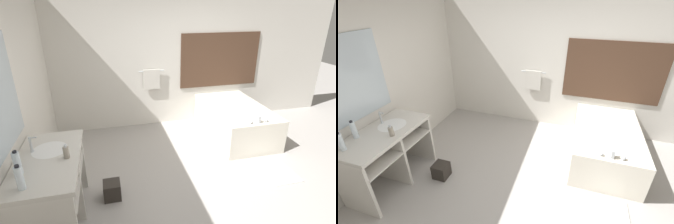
# 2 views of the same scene
# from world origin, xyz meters

# --- Properties ---
(ground_plane) EXTENTS (16.00, 16.00, 0.00)m
(ground_plane) POSITION_xyz_m (0.00, 0.00, 0.00)
(ground_plane) COLOR #A8A39E
(ground_plane) RESTS_ON ground
(wall_back_with_blinds) EXTENTS (7.40, 0.13, 2.70)m
(wall_back_with_blinds) POSITION_xyz_m (0.04, 2.23, 1.35)
(wall_back_with_blinds) COLOR silver
(wall_back_with_blinds) RESTS_ON ground_plane
(wall_left_with_mirror) EXTENTS (0.08, 7.40, 2.70)m
(wall_left_with_mirror) POSITION_xyz_m (-2.23, -0.00, 1.35)
(wall_left_with_mirror) COLOR silver
(wall_left_with_mirror) RESTS_ON ground_plane
(vanity_counter) EXTENTS (0.65, 1.24, 0.88)m
(vanity_counter) POSITION_xyz_m (-1.86, -0.21, 0.63)
(vanity_counter) COLOR silver
(vanity_counter) RESTS_ON ground_plane
(sink_faucet) EXTENTS (0.09, 0.04, 0.18)m
(sink_faucet) POSITION_xyz_m (-2.04, -0.05, 0.97)
(sink_faucet) COLOR silver
(sink_faucet) RESTS_ON vanity_counter
(bathtub) EXTENTS (1.02, 1.72, 0.71)m
(bathtub) POSITION_xyz_m (1.15, 1.33, 0.32)
(bathtub) COLOR silver
(bathtub) RESTS_ON ground_plane
(water_bottle_1) EXTENTS (0.07, 0.07, 0.25)m
(water_bottle_1) POSITION_xyz_m (-2.07, -0.45, 1.00)
(water_bottle_1) COLOR white
(water_bottle_1) RESTS_ON vanity_counter
(water_bottle_2) EXTENTS (0.07, 0.07, 0.25)m
(water_bottle_2) POSITION_xyz_m (-1.99, -0.70, 1.00)
(water_bottle_2) COLOR white
(water_bottle_2) RESTS_ON vanity_counter
(soap_dispenser) EXTENTS (0.06, 0.06, 0.16)m
(soap_dispenser) POSITION_xyz_m (-1.66, -0.27, 0.95)
(soap_dispenser) COLOR gray
(soap_dispenser) RESTS_ON vanity_counter
(waste_bin) EXTENTS (0.22, 0.22, 0.24)m
(waste_bin) POSITION_xyz_m (-1.24, 0.06, 0.12)
(waste_bin) COLOR #2D2823
(waste_bin) RESTS_ON ground_plane
(bath_mat) EXTENTS (0.45, 0.67, 0.02)m
(bath_mat) POSITION_xyz_m (1.22, 0.05, 0.01)
(bath_mat) COLOR white
(bath_mat) RESTS_ON ground_plane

